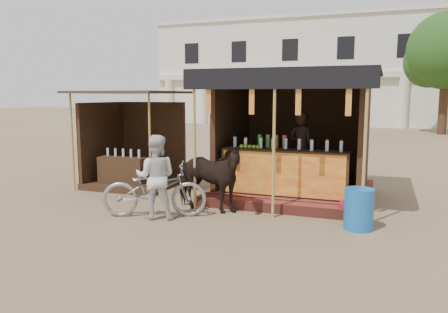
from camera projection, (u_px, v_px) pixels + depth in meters
ground at (190, 236)px, 7.13m from camera, size 120.00×120.00×0.00m
main_stall at (293, 152)px, 9.76m from camera, size 3.60×3.61×2.78m
secondary_stall at (130, 152)px, 11.11m from camera, size 2.40×2.40×2.38m
cow at (207, 178)px, 8.54m from camera, size 1.70×0.98×1.35m
motorbike at (154, 190)px, 8.22m from camera, size 2.07×1.34×1.03m
bystander at (156, 177)px, 8.06m from camera, size 0.90×0.79×1.56m
blue_barrel at (359, 209)px, 7.43m from camera, size 0.61×0.61×0.71m
red_crate at (349, 210)px, 8.16m from camera, size 0.38×0.40×0.30m
cooler at (331, 197)px, 8.84m from camera, size 0.75×0.62×0.46m
background_building at (323, 74)px, 35.07m from camera, size 26.00×7.45×8.18m
tree at (443, 54)px, 25.05m from camera, size 4.50×4.40×7.00m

